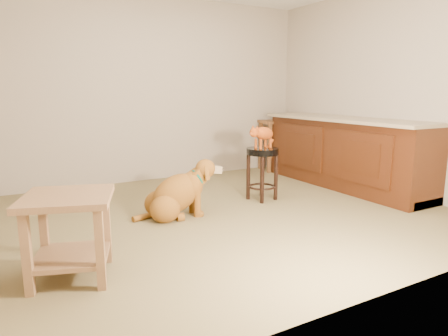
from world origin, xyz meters
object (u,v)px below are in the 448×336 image
padded_stool (262,163)px  tabby_kitten (262,134)px  wood_stool (275,144)px  side_table (69,224)px  golden_retriever (177,195)px

padded_stool → tabby_kitten: (-0.01, -0.00, 0.35)m
wood_stool → side_table: size_ratio=1.12×
wood_stool → side_table: bearing=-145.3°
golden_retriever → tabby_kitten: bearing=11.8°
padded_stool → golden_retriever: size_ratio=0.63×
tabby_kitten → wood_stool: bearing=37.7°
padded_stool → golden_retriever: 1.18m
side_table → golden_retriever: (1.17, 0.91, -0.16)m
golden_retriever → tabby_kitten: (1.14, 0.13, 0.56)m
padded_stool → golden_retriever: bearing=-173.6°
side_table → tabby_kitten: 2.57m
wood_stool → tabby_kitten: tabby_kitten is taller
wood_stool → tabby_kitten: (-1.24, -1.42, 0.36)m
padded_stool → wood_stool: (1.23, 1.42, -0.02)m
padded_stool → side_table: 2.55m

